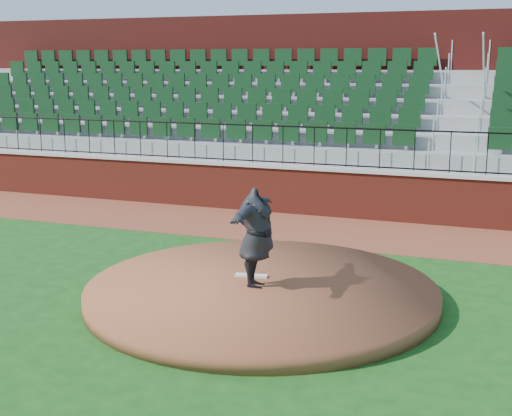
{
  "coord_description": "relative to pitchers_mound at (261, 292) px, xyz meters",
  "views": [
    {
      "loc": [
        4.29,
        -10.11,
        3.93
      ],
      "look_at": [
        0.0,
        1.5,
        1.3
      ],
      "focal_mm": 48.19,
      "sensor_mm": 36.0,
      "label": 1
    }
  ],
  "objects": [
    {
      "name": "concourse_wall",
      "position": [
        -0.54,
        12.21,
        2.62
      ],
      "size": [
        34.0,
        0.5,
        5.5
      ],
      "primitive_type": "cube",
      "color": "maroon",
      "rests_on": "ground"
    },
    {
      "name": "pitchers_mound",
      "position": [
        0.0,
        0.0,
        0.0
      ],
      "size": [
        5.93,
        5.93,
        0.25
      ],
      "primitive_type": "cylinder",
      "color": "brown",
      "rests_on": "ground"
    },
    {
      "name": "field_wall",
      "position": [
        -0.54,
        6.68,
        0.47
      ],
      "size": [
        34.0,
        0.35,
        1.2
      ],
      "primitive_type": "cube",
      "color": "maroon",
      "rests_on": "ground"
    },
    {
      "name": "pitcher",
      "position": [
        -0.05,
        -0.11,
        0.97
      ],
      "size": [
        0.76,
        2.11,
        1.68
      ],
      "primitive_type": "imported",
      "rotation": [
        0.0,
        0.0,
        1.67
      ],
      "color": "black",
      "rests_on": "pitchers_mound"
    },
    {
      "name": "wall_railing",
      "position": [
        -0.54,
        6.68,
        1.67
      ],
      "size": [
        34.0,
        0.05,
        1.0
      ],
      "primitive_type": null,
      "color": "black",
      "rests_on": "wall_cap"
    },
    {
      "name": "seating_stands",
      "position": [
        -0.54,
        9.41,
        2.18
      ],
      "size": [
        34.0,
        5.1,
        4.6
      ],
      "primitive_type": null,
      "color": "gray",
      "rests_on": "ground"
    },
    {
      "name": "pitching_rubber",
      "position": [
        -0.32,
        0.35,
        0.14
      ],
      "size": [
        0.58,
        0.23,
        0.04
      ],
      "primitive_type": "cube",
      "rotation": [
        0.0,
        0.0,
        0.15
      ],
      "color": "white",
      "rests_on": "pitchers_mound"
    },
    {
      "name": "warning_track",
      "position": [
        -0.54,
        5.08,
        -0.12
      ],
      "size": [
        34.0,
        3.2,
        0.01
      ],
      "primitive_type": "cube",
      "color": "brown",
      "rests_on": "ground"
    },
    {
      "name": "wall_cap",
      "position": [
        -0.54,
        6.68,
        1.12
      ],
      "size": [
        34.0,
        0.45,
        0.1
      ],
      "primitive_type": "cube",
      "color": "#B7B7B7",
      "rests_on": "field_wall"
    },
    {
      "name": "ground",
      "position": [
        -0.54,
        -0.32,
        -0.12
      ],
      "size": [
        90.0,
        90.0,
        0.0
      ],
      "primitive_type": "plane",
      "color": "#144513",
      "rests_on": "ground"
    }
  ]
}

